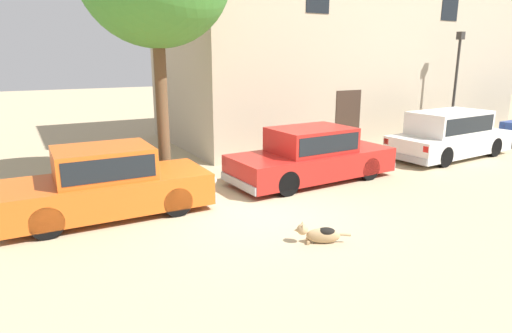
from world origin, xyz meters
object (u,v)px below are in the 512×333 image
(parked_sedan_nearest, at_px, (107,182))
(parked_sedan_second, at_px, (312,155))
(street_lamp, at_px, (457,74))
(stray_dog_spotted, at_px, (320,234))
(parked_sedan_third, at_px, (449,134))

(parked_sedan_nearest, distance_m, parked_sedan_second, 5.30)
(street_lamp, bearing_deg, parked_sedan_second, -167.18)
(parked_sedan_nearest, height_order, stray_dog_spotted, parked_sedan_nearest)
(parked_sedan_nearest, distance_m, street_lamp, 13.54)
(stray_dog_spotted, relative_size, street_lamp, 0.22)
(parked_sedan_second, bearing_deg, parked_sedan_nearest, 178.52)
(parked_sedan_nearest, relative_size, parked_sedan_second, 0.91)
(parked_sedan_third, distance_m, street_lamp, 3.47)
(stray_dog_spotted, bearing_deg, parked_sedan_third, -125.84)
(parked_sedan_nearest, xyz_separation_m, parked_sedan_second, (5.30, 0.08, -0.01))
(stray_dog_spotted, bearing_deg, parked_sedan_nearest, -17.43)
(parked_sedan_second, height_order, parked_sedan_third, parked_sedan_third)
(parked_sedan_second, height_order, street_lamp, street_lamp)
(parked_sedan_nearest, height_order, street_lamp, street_lamp)
(stray_dog_spotted, height_order, street_lamp, street_lamp)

